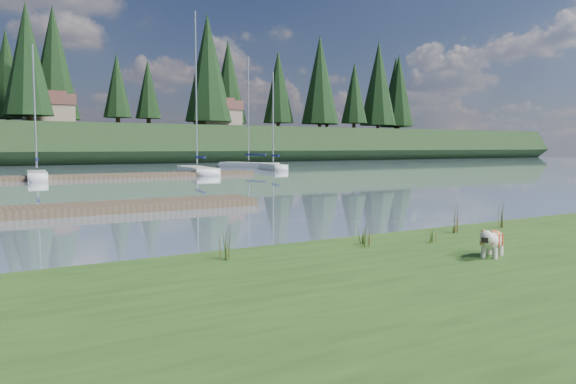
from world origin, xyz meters
TOP-DOWN VIEW (x-y plane):
  - ground at (0.00, 30.00)m, footprint 200.00×200.00m
  - bank at (0.00, -6.00)m, footprint 60.00×9.00m
  - bulldog at (1.91, -4.54)m, footprint 0.86×0.59m
  - dock_near at (-4.00, 9.00)m, footprint 16.00×2.00m
  - dock_far at (2.00, 30.00)m, footprint 26.00×2.20m
  - sailboat_bg_2 at (-0.83, 31.12)m, footprint 1.82×6.08m
  - sailboat_bg_3 at (11.81, 33.56)m, footprint 3.35×9.38m
  - sailboat_bg_4 at (21.04, 36.65)m, footprint 2.68×6.43m
  - sailboat_bg_5 at (21.14, 42.82)m, footprint 4.10×8.36m
  - weed_0 at (0.67, -2.63)m, footprint 0.17×0.14m
  - weed_1 at (0.81, -2.32)m, footprint 0.17×0.14m
  - weed_2 at (3.51, -2.30)m, footprint 0.17×0.14m
  - weed_3 at (-2.17, -2.31)m, footprint 0.17×0.14m
  - weed_4 at (2.07, -2.96)m, footprint 0.17×0.14m
  - weed_5 at (5.03, -2.33)m, footprint 0.17×0.14m
  - mud_lip at (0.00, -1.60)m, footprint 60.00×0.50m
  - conifer_4 at (3.00, 66.00)m, footprint 6.16×6.16m
  - conifer_5 at (15.00, 70.00)m, footprint 3.96×3.96m
  - conifer_6 at (28.00, 68.00)m, footprint 7.04×7.04m
  - conifer_7 at (42.00, 71.00)m, footprint 5.28×5.28m
  - conifer_8 at (55.00, 67.00)m, footprint 4.62×4.62m
  - conifer_9 at (68.00, 70.00)m, footprint 5.94×5.94m
  - house_1 at (6.00, 71.00)m, footprint 6.30×5.30m
  - house_2 at (30.00, 69.00)m, footprint 6.30×5.30m

SIDE VIEW (x-z plane):
  - ground at x=0.00m, z-range 0.00..0.00m
  - mud_lip at x=0.00m, z-range 0.00..0.14m
  - dock_near at x=-4.00m, z-range 0.00..0.30m
  - dock_far at x=2.00m, z-range 0.00..0.30m
  - bank at x=0.00m, z-range 0.00..0.35m
  - sailboat_bg_5 at x=21.14m, z-range -5.57..6.21m
  - sailboat_bg_3 at x=11.81m, z-range -6.37..7.01m
  - sailboat_bg_4 at x=21.04m, z-range -4.42..5.08m
  - sailboat_bg_2 at x=-0.83m, z-range -4.27..4.94m
  - weed_4 at x=2.07m, z-range 0.32..0.72m
  - weed_1 at x=0.81m, z-range 0.31..0.76m
  - weed_3 at x=-2.17m, z-range 0.30..0.90m
  - weed_0 at x=0.67m, z-range 0.30..0.92m
  - weed_5 at x=5.03m, z-range 0.29..1.00m
  - weed_2 at x=3.51m, z-range 0.29..1.02m
  - bulldog at x=1.91m, z-range 0.41..0.92m
  - house_1 at x=6.00m, z-range 4.99..9.64m
  - house_2 at x=30.00m, z-range 4.99..9.64m
  - conifer_5 at x=15.00m, z-range 5.65..16.00m
  - conifer_8 at x=55.00m, z-range 5.62..17.40m
  - conifer_7 at x=42.00m, z-range 5.59..18.79m
  - conifer_9 at x=68.00m, z-range 5.55..20.18m
  - conifer_4 at x=3.00m, z-range 5.54..20.64m
  - conifer_6 at x=28.00m, z-range 5.49..22.49m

